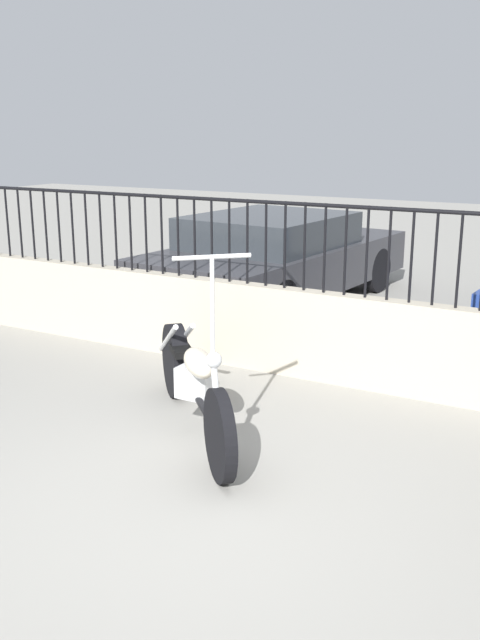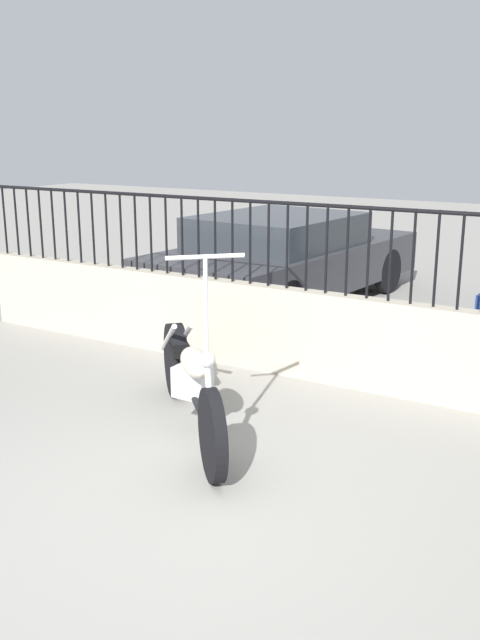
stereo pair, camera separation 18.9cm
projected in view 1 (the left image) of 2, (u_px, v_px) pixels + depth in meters
name	position (u px, v px, depth m)	size (l,w,h in m)	color
ground_plane	(187.00, 508.00, 4.44)	(40.00, 40.00, 0.00)	gray
low_wall	(342.00, 339.00, 6.53)	(8.94, 0.18, 0.84)	#B2A893
fence_railing	(346.00, 235.00, 6.28)	(8.94, 0.04, 0.81)	black
motorcycle_black	(191.00, 378.00, 5.59)	(1.72, 1.76, 1.51)	black
car_dark_grey	(275.00, 257.00, 9.56)	(2.30, 4.44, 1.21)	black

